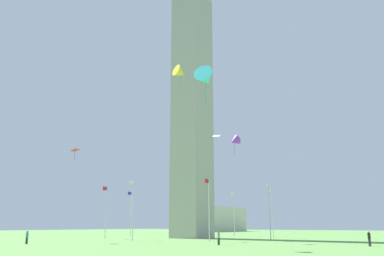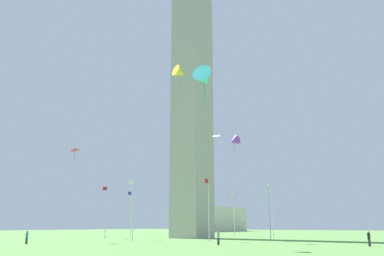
{
  "view_description": "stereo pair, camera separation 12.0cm",
  "coord_description": "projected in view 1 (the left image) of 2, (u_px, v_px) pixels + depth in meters",
  "views": [
    {
      "loc": [
        63.24,
        45.38,
        2.4
      ],
      "look_at": [
        0.0,
        0.0,
        20.99
      ],
      "focal_mm": 38.01,
      "sensor_mm": 36.0,
      "label": 1
    },
    {
      "loc": [
        63.17,
        45.48,
        2.4
      ],
      "look_at": [
        0.0,
        0.0,
        20.99
      ],
      "focal_mm": 38.01,
      "sensor_mm": 36.0,
      "label": 2
    }
  ],
  "objects": [
    {
      "name": "person_black_shirt",
      "position": [
        369.0,
        239.0,
        46.55
      ],
      "size": [
        0.32,
        0.32,
        1.75
      ],
      "rotation": [
        0.0,
        0.0,
        -1.84
      ],
      "color": "#2D2D38",
      "rests_on": "ground"
    },
    {
      "name": "person_teal_shirt",
      "position": [
        27.0,
        237.0,
        52.24
      ],
      "size": [
        0.32,
        0.32,
        1.67
      ],
      "rotation": [
        0.0,
        0.0,
        2.89
      ],
      "color": "#2D2D38",
      "rests_on": "ground"
    },
    {
      "name": "flagpole_s",
      "position": [
        234.0,
        212.0,
        88.8
      ],
      "size": [
        1.12,
        0.14,
        9.34
      ],
      "color": "silver",
      "rests_on": "ground"
    },
    {
      "name": "kite_purple_delta",
      "position": [
        234.0,
        141.0,
        60.37
      ],
      "size": [
        2.25,
        2.07,
        2.94
      ],
      "color": "purple"
    },
    {
      "name": "kite_cyan_delta",
      "position": [
        206.0,
        79.0,
        28.25
      ],
      "size": [
        1.92,
        1.73,
        2.74
      ],
      "color": "#33C6D1"
    },
    {
      "name": "flagpole_w",
      "position": [
        131.0,
        212.0,
        85.27
      ],
      "size": [
        1.12,
        0.14,
        9.34
      ],
      "color": "silver",
      "rests_on": "ground"
    },
    {
      "name": "ground_plane",
      "position": [
        192.0,
        238.0,
        75.15
      ],
      "size": [
        260.0,
        260.0,
        0.0
      ],
      "primitive_type": "plane",
      "color": "#609347"
    },
    {
      "name": "distant_building",
      "position": [
        212.0,
        219.0,
        153.02
      ],
      "size": [
        29.77,
        13.12,
        8.87
      ],
      "color": "beige",
      "rests_on": "ground"
    },
    {
      "name": "obelisk_monument",
      "position": [
        192.0,
        94.0,
        81.64
      ],
      "size": [
        6.14,
        6.14,
        55.86
      ],
      "color": "#A8A399",
      "rests_on": "ground"
    },
    {
      "name": "kite_yellow_delta",
      "position": [
        180.0,
        73.0,
        50.41
      ],
      "size": [
        2.16,
        2.01,
        3.07
      ],
      "color": "yellow"
    },
    {
      "name": "flagpole_n",
      "position": [
        133.0,
        207.0,
        63.77
      ],
      "size": [
        1.12,
        0.14,
        9.34
      ],
      "color": "silver",
      "rests_on": "ground"
    },
    {
      "name": "flagpole_nw",
      "position": [
        106.0,
        210.0,
        73.79
      ],
      "size": [
        1.12,
        0.14,
        9.34
      ],
      "color": "silver",
      "rests_on": "ground"
    },
    {
      "name": "kite_red_diamond",
      "position": [
        75.0,
        151.0,
        60.99
      ],
      "size": [
        1.27,
        1.24,
        1.61
      ],
      "color": "red"
    },
    {
      "name": "flagpole_e",
      "position": [
        269.0,
        208.0,
        67.3
      ],
      "size": [
        1.12,
        0.14,
        9.34
      ],
      "color": "silver",
      "rests_on": "ground"
    },
    {
      "name": "flagpole_ne",
      "position": [
        209.0,
        207.0,
        61.09
      ],
      "size": [
        1.12,
        0.14,
        9.34
      ],
      "color": "silver",
      "rests_on": "ground"
    },
    {
      "name": "flagpole_sw",
      "position": [
        180.0,
        213.0,
        91.49
      ],
      "size": [
        1.12,
        0.14,
        9.34
      ],
      "color": "silver",
      "rests_on": "ground"
    },
    {
      "name": "flagpole_se",
      "position": [
        272.0,
        211.0,
        78.78
      ],
      "size": [
        1.12,
        0.14,
        9.34
      ],
      "color": "silver",
      "rests_on": "ground"
    },
    {
      "name": "kite_white_diamond",
      "position": [
        216.0,
        136.0,
        70.35
      ],
      "size": [
        1.54,
        1.6,
        2.03
      ],
      "color": "white"
    },
    {
      "name": "person_gray_shirt",
      "position": [
        219.0,
        238.0,
        49.68
      ],
      "size": [
        0.32,
        0.32,
        1.66
      ],
      "rotation": [
        0.0,
        0.0,
        -1.91
      ],
      "color": "#2D2D38",
      "rests_on": "ground"
    }
  ]
}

